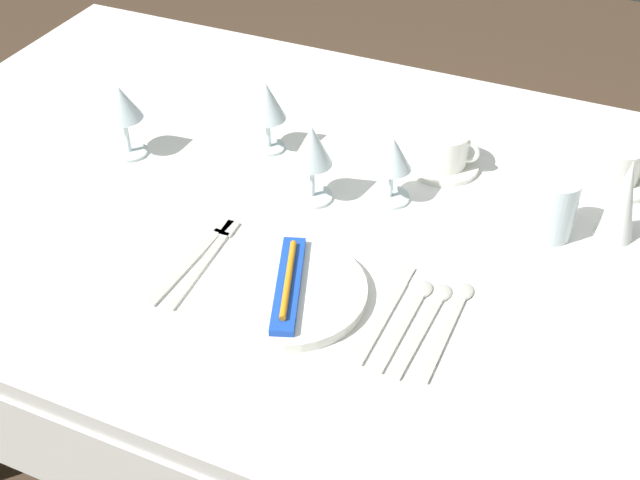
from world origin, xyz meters
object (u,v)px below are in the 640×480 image
Objects in this scene: wine_glass_right at (393,158)px; wine_glass_far at (122,106)px; wine_glass_left at (312,150)px; drink_tumbler at (553,211)px; dinner_plate at (289,291)px; fork_outer at (207,259)px; toothbrush_package at (288,283)px; spoon_tea at (452,318)px; fork_inner at (196,256)px; coffee_cup_right at (445,148)px; dinner_knife at (384,315)px; coffee_cup_left at (618,162)px; wine_glass_centre at (267,104)px; napkin_folded at (623,199)px; spoon_dessert at (429,317)px; spoon_soup at (410,313)px.

wine_glass_far reaches higher than wine_glass_right.
wine_glass_left is 1.34× the size of drink_tumbler.
fork_outer is (-0.16, 0.02, -0.01)m from dinner_plate.
fork_outer is 2.07× the size of drink_tumbler.
wine_glass_left reaches higher than dinner_plate.
fork_outer is at bearing -149.51° from drink_tumbler.
spoon_tea is (0.25, 0.05, -0.02)m from toothbrush_package.
wine_glass_far is (-0.45, 0.24, 0.09)m from dinner_plate.
fork_inner is at bearing -38.59° from wine_glass_far.
coffee_cup_right reaches higher than spoon_tea.
drink_tumbler is at bearing 42.92° from dinner_plate.
dinner_knife is (0.15, 0.02, -0.01)m from dinner_plate.
wine_glass_right is at bearing -149.34° from coffee_cup_left.
wine_glass_centre is at bearing 95.83° from fork_inner.
drink_tumbler is at bearing 57.74° from dinner_knife.
dinner_knife is 0.56m from coffee_cup_left.
coffee_cup_right is at bearing 54.44° from fork_inner.
spoon_dessert is at bearing -125.65° from napkin_folded.
coffee_cup_left reaches higher than fork_outer.
coffee_cup_right is (-0.30, -0.08, -0.00)m from coffee_cup_left.
spoon_soup is at bearing 11.27° from dinner_plate.
spoon_dessert is at bearing -158.33° from spoon_tea.
dinner_plate is at bearing 0.00° from toothbrush_package.
fork_inner is at bearing -151.92° from napkin_folded.
spoon_soup is 0.30m from wine_glass_right.
spoon_dessert is at bearing 10.22° from dinner_plate.
dinner_plate is 0.27m from wine_glass_left.
wine_glass_far is (-0.69, 0.19, 0.10)m from spoon_tea.
fork_inner is 0.36m from spoon_soup.
wine_glass_left is (-0.18, -0.19, 0.06)m from coffee_cup_right.
wine_glass_left reaches higher than dinner_knife.
fork_inner is (-0.02, -0.00, 0.00)m from fork_outer.
spoon_soup is at bearing -39.41° from wine_glass_left.
wine_glass_left is 1.03× the size of wine_glass_far.
wine_glass_centre reaches higher than toothbrush_package.
spoon_dessert is at bearing 10.22° from toothbrush_package.
fork_inner is at bearing -125.56° from coffee_cup_right.
wine_glass_far is 0.94× the size of napkin_folded.
napkin_folded is (0.22, 0.31, 0.07)m from spoon_dessert.
dinner_plate is 0.02m from toothbrush_package.
toothbrush_package is at bearing -137.08° from drink_tumbler.
napkin_folded is (0.50, 0.10, -0.03)m from wine_glass_left.
toothbrush_package is 1.91× the size of drink_tumbler.
wine_glass_centre is (-0.21, 0.36, 0.07)m from toothbrush_package.
wine_glass_centre reaches higher than spoon_tea.
drink_tumbler is (0.49, 0.29, 0.05)m from fork_outer.
spoon_soup is (0.18, 0.04, -0.02)m from toothbrush_package.
wine_glass_far is at bearing 141.41° from fork_inner.
fork_outer is at bearing 171.99° from dinner_plate.
drink_tumbler is (0.34, 0.31, 0.04)m from dinner_plate.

